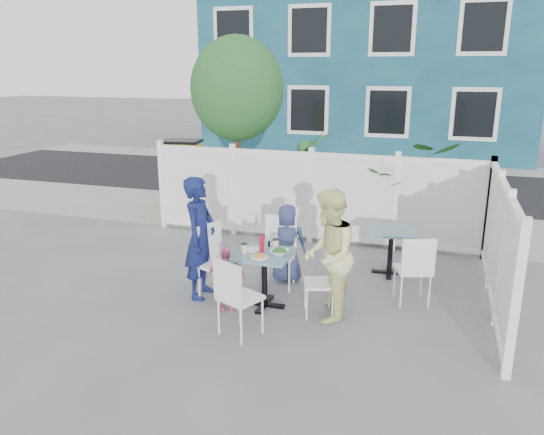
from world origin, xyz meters
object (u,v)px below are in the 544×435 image
(chair_right, at_px, (325,277))
(toddler, at_px, (226,278))
(chair_left, at_px, (214,256))
(boy, at_px, (287,243))
(spare_table, at_px, (391,240))
(man, at_px, (200,238))
(main_table, at_px, (264,265))
(chair_near, at_px, (235,292))
(utility_cabinet, at_px, (183,175))
(woman, at_px, (329,256))
(chair_back, at_px, (279,246))

(chair_right, relative_size, toddler, 1.01)
(chair_left, bearing_deg, boy, 163.65)
(spare_table, bearing_deg, man, -146.37)
(man, relative_size, toddler, 1.93)
(main_table, distance_m, chair_near, 0.88)
(chair_right, distance_m, boy, 1.19)
(utility_cabinet, height_order, woman, woman)
(main_table, bearing_deg, boy, 87.57)
(main_table, bearing_deg, chair_left, 176.81)
(woman, bearing_deg, chair_back, -140.48)
(man, relative_size, woman, 1.01)
(chair_left, xyz_separation_m, chair_right, (1.50, -0.04, -0.09))
(man, height_order, toddler, man)
(chair_near, bearing_deg, utility_cabinet, 146.49)
(chair_right, distance_m, man, 1.74)
(spare_table, relative_size, chair_near, 0.75)
(woman, bearing_deg, spare_table, 153.64)
(chair_right, height_order, toddler, chair_right)
(woman, distance_m, boy, 1.30)
(spare_table, height_order, woman, woman)
(chair_right, bearing_deg, man, 70.68)
(chair_left, distance_m, chair_right, 1.51)
(chair_right, distance_m, woman, 0.33)
(main_table, bearing_deg, toddler, -152.04)
(chair_back, bearing_deg, boy, -116.60)
(chair_left, bearing_deg, utility_cabinet, -124.37)
(chair_left, bearing_deg, chair_back, 160.07)
(chair_left, relative_size, boy, 0.90)
(chair_near, relative_size, man, 0.57)
(main_table, distance_m, toddler, 0.52)
(toddler, bearing_deg, man, 124.92)
(spare_table, height_order, toddler, toddler)
(chair_right, xyz_separation_m, boy, (-0.75, 0.92, 0.07))
(main_table, distance_m, chair_back, 0.75)
(chair_right, bearing_deg, chair_left, 71.15)
(toddler, bearing_deg, spare_table, 21.30)
(utility_cabinet, xyz_separation_m, spare_table, (4.79, -2.73, -0.17))
(utility_cabinet, xyz_separation_m, chair_left, (2.64, -4.31, -0.11))
(spare_table, xyz_separation_m, man, (-2.36, -1.57, 0.29))
(utility_cabinet, distance_m, main_table, 5.50)
(chair_back, bearing_deg, utility_cabinet, -52.89)
(utility_cabinet, relative_size, woman, 0.87)
(utility_cabinet, bearing_deg, main_table, -59.82)
(spare_table, distance_m, chair_back, 1.71)
(boy, bearing_deg, chair_right, 114.75)
(toddler, bearing_deg, boy, 43.97)
(woman, bearing_deg, boy, -148.13)
(main_table, distance_m, chair_left, 0.71)
(man, bearing_deg, utility_cabinet, 26.93)
(utility_cabinet, relative_size, spare_table, 1.99)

